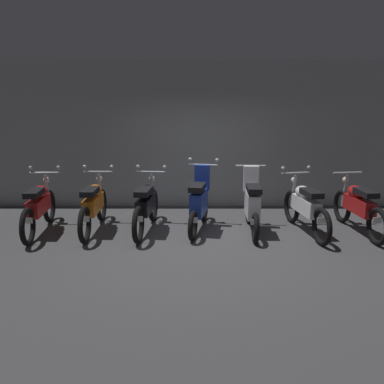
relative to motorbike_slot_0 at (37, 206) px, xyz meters
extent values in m
plane|color=#424244|center=(2.91, -0.65, -0.49)|extent=(80.00, 80.00, 0.00)
cube|color=gray|center=(2.91, 1.95, 1.09)|extent=(16.00, 0.30, 3.17)
torus|color=black|center=(-0.03, 0.62, -0.17)|extent=(0.12, 0.65, 0.65)
torus|color=black|center=(0.03, -0.68, -0.17)|extent=(0.12, 0.65, 0.65)
cube|color=red|center=(0.00, -0.03, 0.02)|extent=(0.26, 0.84, 0.28)
ellipsoid|color=red|center=(-0.01, 0.13, 0.24)|extent=(0.28, 0.45, 0.22)
cube|color=black|center=(0.01, -0.21, 0.30)|extent=(0.26, 0.53, 0.10)
cylinder|color=#B7BABF|center=(-0.02, 0.52, 0.52)|extent=(0.56, 0.06, 0.04)
sphere|color=#B7BABF|center=(-0.28, 0.51, 0.62)|extent=(0.07, 0.07, 0.07)
sphere|color=#B7BABF|center=(0.24, 0.53, 0.62)|extent=(0.07, 0.07, 0.07)
cylinder|color=#B7BABF|center=(-0.03, 0.57, 0.15)|extent=(0.06, 0.16, 0.65)
sphere|color=silver|center=(-0.03, 0.57, 0.37)|extent=(0.12, 0.12, 0.12)
cube|color=white|center=(0.03, -0.65, -0.07)|extent=(0.16, 0.02, 0.10)
torus|color=black|center=(0.98, 0.72, -0.17)|extent=(0.10, 0.65, 0.65)
torus|color=black|center=(0.96, -0.58, -0.17)|extent=(0.10, 0.65, 0.65)
cube|color=orange|center=(0.97, 0.07, 0.02)|extent=(0.23, 0.84, 0.28)
ellipsoid|color=orange|center=(0.97, 0.22, 0.24)|extent=(0.27, 0.44, 0.22)
cube|color=black|center=(0.97, -0.11, 0.30)|extent=(0.25, 0.52, 0.10)
cylinder|color=#B7BABF|center=(0.98, 0.61, 0.52)|extent=(0.56, 0.04, 0.04)
sphere|color=#B7BABF|center=(0.72, 0.62, 0.62)|extent=(0.07, 0.07, 0.07)
sphere|color=#B7BABF|center=(1.24, 0.61, 0.62)|extent=(0.07, 0.07, 0.07)
cylinder|color=#B7BABF|center=(0.98, 0.67, 0.15)|extent=(0.06, 0.16, 0.65)
sphere|color=silver|center=(0.98, 0.67, 0.37)|extent=(0.12, 0.12, 0.12)
cube|color=white|center=(0.96, -0.56, -0.07)|extent=(0.16, 0.01, 0.10)
torus|color=black|center=(2.01, 0.71, -0.17)|extent=(0.16, 0.66, 0.65)
torus|color=black|center=(1.87, -0.58, -0.17)|extent=(0.16, 0.66, 0.65)
cube|color=black|center=(1.94, 0.06, 0.02)|extent=(0.31, 0.85, 0.28)
ellipsoid|color=black|center=(1.96, 0.22, 0.24)|extent=(0.31, 0.47, 0.22)
cube|color=black|center=(1.92, -0.12, 0.30)|extent=(0.29, 0.54, 0.10)
cylinder|color=#B7BABF|center=(2.00, 0.61, 0.52)|extent=(0.56, 0.10, 0.04)
sphere|color=#B7BABF|center=(1.74, 0.63, 0.62)|extent=(0.07, 0.07, 0.07)
sphere|color=#B7BABF|center=(2.26, 0.58, 0.62)|extent=(0.07, 0.07, 0.07)
cylinder|color=#B7BABF|center=(2.01, 0.66, 0.15)|extent=(0.07, 0.16, 0.65)
sphere|color=silver|center=(2.01, 0.66, 0.37)|extent=(0.12, 0.12, 0.12)
cube|color=white|center=(1.88, -0.56, -0.07)|extent=(0.16, 0.03, 0.10)
torus|color=black|center=(3.03, 0.68, -0.23)|extent=(0.19, 0.54, 0.53)
torus|color=black|center=(2.80, -0.45, -0.23)|extent=(0.19, 0.54, 0.53)
cube|color=#1E389E|center=(2.91, 0.12, 0.04)|extent=(0.36, 0.76, 0.44)
cube|color=#1E389E|center=(2.98, 0.46, 0.44)|extent=(0.30, 0.17, 0.48)
cube|color=black|center=(2.88, -0.04, 0.36)|extent=(0.34, 0.56, 0.10)
cylinder|color=#B7BABF|center=(3.01, 0.59, 0.66)|extent=(0.56, 0.15, 0.04)
sphere|color=#B7BABF|center=(2.75, 0.64, 0.76)|extent=(0.07, 0.07, 0.07)
sphere|color=#B7BABF|center=(3.26, 0.54, 0.76)|extent=(0.07, 0.07, 0.07)
cylinder|color=#B7BABF|center=(3.02, 0.64, 0.19)|extent=(0.08, 0.16, 0.85)
sphere|color=silver|center=(3.02, 0.64, 0.51)|extent=(0.12, 0.12, 0.12)
cube|color=white|center=(2.80, -0.42, -0.13)|extent=(0.16, 0.04, 0.10)
torus|color=black|center=(3.90, 0.58, -0.23)|extent=(0.11, 0.53, 0.53)
torus|color=black|center=(3.87, -0.57, -0.23)|extent=(0.11, 0.53, 0.53)
cube|color=silver|center=(3.88, 0.00, 0.04)|extent=(0.24, 0.74, 0.44)
cube|color=silver|center=(3.89, 0.35, 0.44)|extent=(0.28, 0.13, 0.48)
cube|color=black|center=(3.88, -0.16, 0.36)|extent=(0.26, 0.53, 0.10)
cylinder|color=#B7BABF|center=(3.90, 0.49, 0.66)|extent=(0.56, 0.05, 0.04)
cylinder|color=#B7BABF|center=(3.90, 0.53, 0.19)|extent=(0.06, 0.15, 0.85)
sphere|color=silver|center=(3.90, 0.53, 0.51)|extent=(0.12, 0.12, 0.12)
cube|color=white|center=(3.87, -0.55, -0.13)|extent=(0.16, 0.02, 0.10)
torus|color=black|center=(4.75, 0.60, -0.17)|extent=(0.20, 0.66, 0.65)
torus|color=black|center=(4.96, -0.68, -0.17)|extent=(0.20, 0.66, 0.65)
cube|color=silver|center=(4.85, -0.04, 0.02)|extent=(0.35, 0.86, 0.28)
ellipsoid|color=silver|center=(4.83, 0.12, 0.24)|extent=(0.33, 0.48, 0.22)
cube|color=black|center=(4.88, -0.22, 0.30)|extent=(0.32, 0.55, 0.10)
cylinder|color=#B7BABF|center=(4.76, 0.50, 0.52)|extent=(0.56, 0.13, 0.04)
sphere|color=#B7BABF|center=(4.51, 0.46, 0.62)|extent=(0.07, 0.07, 0.07)
sphere|color=#B7BABF|center=(5.02, 0.55, 0.62)|extent=(0.07, 0.07, 0.07)
cylinder|color=#B7BABF|center=(4.75, 0.55, 0.15)|extent=(0.08, 0.17, 0.65)
sphere|color=silver|center=(4.75, 0.55, 0.37)|extent=(0.12, 0.12, 0.12)
cube|color=white|center=(4.96, -0.65, -0.07)|extent=(0.16, 0.04, 0.10)
torus|color=black|center=(5.75, 0.63, -0.17)|extent=(0.17, 0.66, 0.65)
torus|color=black|center=(5.90, -0.66, -0.17)|extent=(0.17, 0.66, 0.65)
cube|color=red|center=(5.82, -0.02, 0.02)|extent=(0.32, 0.85, 0.28)
ellipsoid|color=red|center=(5.80, 0.14, 0.24)|extent=(0.31, 0.47, 0.22)
cube|color=black|center=(5.85, -0.20, 0.30)|extent=(0.30, 0.55, 0.10)
cylinder|color=#B7BABF|center=(5.76, 0.52, 0.52)|extent=(0.56, 0.10, 0.04)
cylinder|color=#B7BABF|center=(5.75, 0.58, 0.15)|extent=(0.07, 0.16, 0.65)
sphere|color=silver|center=(5.75, 0.58, 0.37)|extent=(0.12, 0.12, 0.12)
cube|color=white|center=(5.90, -0.64, -0.07)|extent=(0.16, 0.03, 0.10)
camera|label=1|loc=(2.79, -7.51, 2.07)|focal=40.07mm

